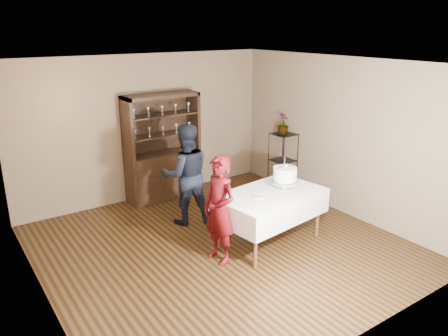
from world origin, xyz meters
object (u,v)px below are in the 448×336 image
(cake_table, at_px, (270,204))
(plant_etagere, at_px, (283,160))
(china_hutch, at_px, (163,164))
(potted_plant, at_px, (283,124))
(woman, at_px, (219,210))
(man, at_px, (186,175))
(cake, at_px, (285,176))

(cake_table, bearing_deg, plant_etagere, 43.15)
(china_hutch, bearing_deg, cake_table, -79.16)
(china_hutch, relative_size, potted_plant, 5.08)
(potted_plant, bearing_deg, plant_etagere, 23.96)
(china_hutch, distance_m, plant_etagere, 2.33)
(woman, xyz_separation_m, man, (0.26, 1.36, 0.07))
(cake_table, height_order, man, man)
(cake, bearing_deg, woman, -179.42)
(woman, height_order, cake, woman)
(china_hutch, bearing_deg, plant_etagere, -26.83)
(plant_etagere, distance_m, cake_table, 2.18)
(china_hutch, relative_size, plant_etagere, 1.67)
(cake, distance_m, potted_plant, 2.00)
(plant_etagere, xyz_separation_m, potted_plant, (-0.05, -0.02, 0.73))
(woman, height_order, man, man)
(cake_table, relative_size, man, 1.02)
(china_hutch, distance_m, cake_table, 2.59)
(plant_etagere, xyz_separation_m, cake, (-1.33, -1.51, 0.37))
(plant_etagere, bearing_deg, cake, -131.35)
(man, relative_size, potted_plant, 4.29)
(cake, bearing_deg, potted_plant, 49.30)
(plant_etagere, distance_m, woman, 2.95)
(man, xyz_separation_m, cake, (0.94, -1.35, 0.18))
(plant_etagere, bearing_deg, cake_table, -136.85)
(plant_etagere, relative_size, cake, 2.19)
(woman, xyz_separation_m, cake, (1.20, 0.01, 0.25))
(woman, bearing_deg, potted_plant, 114.96)
(cake_table, relative_size, woman, 1.12)
(china_hutch, relative_size, man, 1.18)
(china_hutch, xyz_separation_m, woman, (-0.45, -2.58, 0.11))
(china_hutch, bearing_deg, woman, -99.81)
(man, height_order, cake, man)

